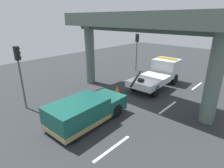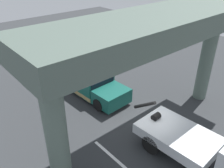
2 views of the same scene
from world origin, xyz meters
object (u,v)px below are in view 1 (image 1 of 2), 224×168
(traffic_cone_orange, at_px, (117,89))
(towed_van_green, at_px, (85,111))
(tow_truck_white, at_px, (160,73))
(traffic_light_near, at_px, (19,64))
(traffic_light_far, at_px, (137,44))

(traffic_cone_orange, bearing_deg, towed_van_green, -160.87)
(tow_truck_white, relative_size, traffic_light_near, 1.66)
(towed_van_green, distance_m, traffic_light_far, 13.01)
(traffic_light_near, height_order, traffic_cone_orange, traffic_light_near)
(towed_van_green, height_order, traffic_light_far, traffic_light_far)
(towed_van_green, height_order, traffic_cone_orange, towed_van_green)
(towed_van_green, relative_size, traffic_cone_orange, 8.27)
(tow_truck_white, xyz_separation_m, towed_van_green, (-9.11, -0.04, -0.42))
(traffic_light_far, bearing_deg, tow_truck_white, -120.81)
(towed_van_green, bearing_deg, tow_truck_white, 0.22)
(tow_truck_white, xyz_separation_m, traffic_cone_orange, (-4.18, 1.68, -0.90))
(traffic_light_near, bearing_deg, traffic_cone_orange, -24.47)
(towed_van_green, height_order, traffic_light_near, traffic_light_near)
(towed_van_green, xyz_separation_m, traffic_light_near, (-1.61, 4.69, 2.43))
(tow_truck_white, height_order, traffic_cone_orange, tow_truck_white)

